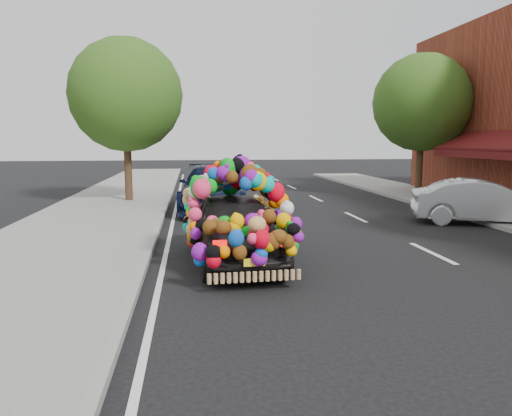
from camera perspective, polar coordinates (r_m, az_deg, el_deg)
The scene contains 9 objects.
ground at distance 10.17m, azimuth 0.94°, elevation -5.78°, with size 100.00×100.00×0.00m, color black.
sidewalk at distance 10.45m, azimuth -23.20°, elevation -5.71°, with size 4.00×60.00×0.12m, color gray.
kerb at distance 10.09m, azimuth -12.44°, elevation -5.69°, with size 0.15×60.00×0.13m, color gray.
lane_markings at distance 11.26m, azimuth 19.46°, elevation -4.86°, with size 6.00×50.00×0.01m, color silver, non-canonical shape.
tree_near_sidewalk at distance 19.49m, azimuth -14.68°, elevation 12.37°, with size 4.20×4.20×6.13m.
tree_far_b at distance 21.97m, azimuth 18.44°, elevation 11.34°, with size 4.00×4.00×5.90m.
plush_art_car at distance 9.71m, azimuth -2.39°, elevation -0.33°, with size 2.20×4.26×2.00m.
navy_sedan at distance 17.01m, azimuth -5.04°, elevation 2.28°, with size 2.13×5.23×1.52m, color black.
silver_hatchback at distance 15.58m, azimuth 24.52°, elevation 0.66°, with size 1.36×3.89×1.28m, color #B9BBC0.
Camera 1 is at (-1.44, -9.78, 2.39)m, focal length 35.00 mm.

